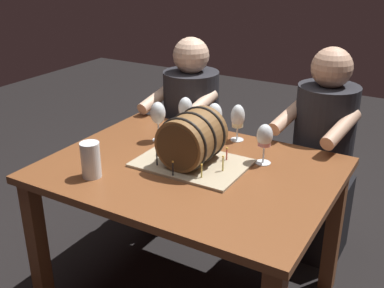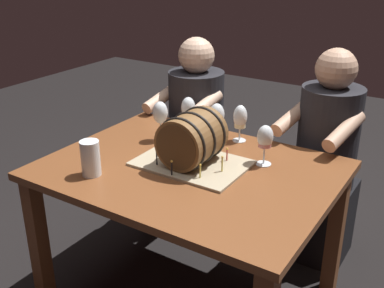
# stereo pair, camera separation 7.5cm
# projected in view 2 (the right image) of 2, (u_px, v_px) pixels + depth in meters

# --- Properties ---
(dining_table) EXTENTS (1.27, 0.97, 0.73)m
(dining_table) POSITION_uv_depth(u_px,v_px,m) (190.00, 187.00, 2.15)
(dining_table) COLOR brown
(dining_table) RESTS_ON ground
(barrel_cake) EXTENTS (0.49, 0.34, 0.25)m
(barrel_cake) POSITION_uv_depth(u_px,v_px,m) (192.00, 141.00, 2.09)
(barrel_cake) COLOR tan
(barrel_cake) RESTS_ON dining_table
(wine_glass_empty) EXTENTS (0.08, 0.08, 0.20)m
(wine_glass_empty) POSITION_uv_depth(u_px,v_px,m) (160.00, 113.00, 2.34)
(wine_glass_empty) COLOR white
(wine_glass_empty) RESTS_ON dining_table
(wine_glass_amber) EXTENTS (0.07, 0.07, 0.20)m
(wine_glass_amber) POSITION_uv_depth(u_px,v_px,m) (188.00, 109.00, 2.42)
(wine_glass_amber) COLOR white
(wine_glass_amber) RESTS_ON dining_table
(wine_glass_rose) EXTENTS (0.07, 0.07, 0.19)m
(wine_glass_rose) POSITION_uv_depth(u_px,v_px,m) (265.00, 139.00, 2.08)
(wine_glass_rose) COLOR white
(wine_glass_rose) RESTS_ON dining_table
(wine_glass_red) EXTENTS (0.08, 0.08, 0.20)m
(wine_glass_red) POSITION_uv_depth(u_px,v_px,m) (217.00, 116.00, 2.34)
(wine_glass_red) COLOR white
(wine_glass_red) RESTS_ON dining_table
(wine_glass_white) EXTENTS (0.07, 0.07, 0.19)m
(wine_glass_white) POSITION_uv_depth(u_px,v_px,m) (240.00, 119.00, 2.34)
(wine_glass_white) COLOR white
(wine_glass_white) RESTS_ON dining_table
(beer_pint) EXTENTS (0.08, 0.08, 0.16)m
(beer_pint) POSITION_uv_depth(u_px,v_px,m) (91.00, 159.00, 2.01)
(beer_pint) COLOR white
(beer_pint) RESTS_ON dining_table
(person_seated_left) EXTENTS (0.40, 0.48, 1.16)m
(person_seated_left) POSITION_uv_depth(u_px,v_px,m) (196.00, 138.00, 2.93)
(person_seated_left) COLOR black
(person_seated_left) RESTS_ON ground
(person_seated_right) EXTENTS (0.41, 0.50, 1.19)m
(person_seated_right) POSITION_uv_depth(u_px,v_px,m) (324.00, 168.00, 2.52)
(person_seated_right) COLOR black
(person_seated_right) RESTS_ON ground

